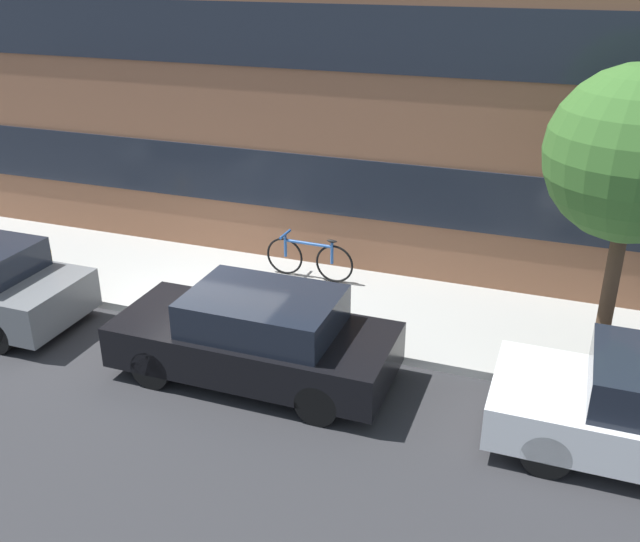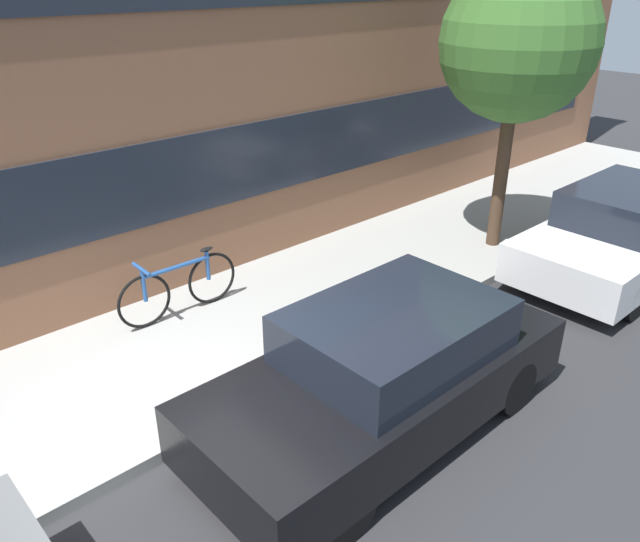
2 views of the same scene
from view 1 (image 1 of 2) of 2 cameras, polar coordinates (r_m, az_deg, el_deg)
ground_plane at (r=12.17m, az=-10.07°, el=-4.32°), size 56.00×56.00×0.00m
sidewalk_strip at (r=13.26m, az=-7.05°, el=-1.30°), size 28.00×2.88×0.14m
rowhouse_facade at (r=13.79m, az=-4.24°, el=16.89°), size 28.00×1.02×7.98m
parked_car_black at (r=10.33m, az=-5.10°, el=-5.24°), size 4.06×1.71×1.36m
fire_hydrant at (r=14.03m, az=-20.92°, el=0.51°), size 0.45×0.25×0.67m
bicycle at (r=13.20m, az=-0.89°, el=1.08°), size 1.73×0.44×0.83m
street_tree at (r=10.17m, az=23.86°, el=8.42°), size 2.32×2.32×4.36m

